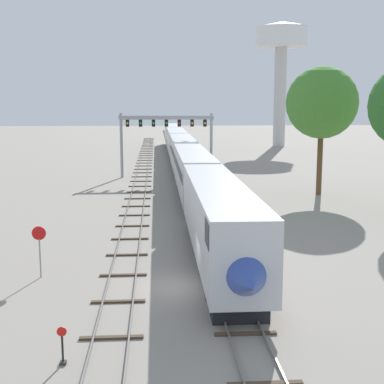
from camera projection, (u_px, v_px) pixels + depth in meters
name	position (u px, v px, depth m)	size (l,w,h in m)	color
ground_plane	(188.00, 287.00, 27.80)	(400.00, 400.00, 0.00)	gray
track_main	(178.00, 161.00, 86.96)	(2.60, 200.00, 0.16)	slate
track_near	(141.00, 179.00, 66.91)	(2.60, 160.00, 0.16)	slate
passenger_train	(182.00, 153.00, 73.61)	(3.04, 106.35, 4.80)	silver
signal_gantry	(166.00, 130.00, 67.91)	(12.10, 0.49, 8.23)	#999BA0
water_tower	(281.00, 46.00, 114.19)	(11.02, 11.02, 26.60)	beige
switch_stand	(63.00, 351.00, 19.46)	(0.36, 0.24, 1.46)	black
stop_sign	(39.00, 244.00, 28.97)	(0.76, 0.08, 2.88)	gray
trackside_tree_left	(322.00, 103.00, 54.15)	(7.30, 7.30, 13.15)	brown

